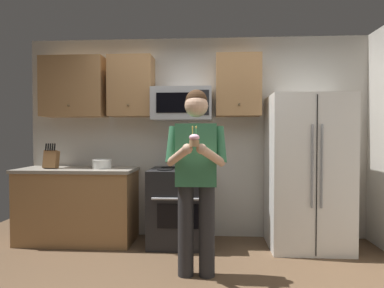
# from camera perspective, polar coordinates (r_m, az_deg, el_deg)

# --- Properties ---
(wall_back) EXTENTS (4.40, 0.10, 2.60)m
(wall_back) POSITION_cam_1_polar(r_m,az_deg,el_deg) (4.46, 0.53, 1.09)
(wall_back) COLOR beige
(wall_back) RESTS_ON ground
(oven_range) EXTENTS (0.76, 0.70, 0.93)m
(oven_range) POSITION_cam_1_polar(r_m,az_deg,el_deg) (4.18, -1.85, -10.52)
(oven_range) COLOR black
(oven_range) RESTS_ON ground
(microwave) EXTENTS (0.74, 0.41, 0.40)m
(microwave) POSITION_cam_1_polar(r_m,az_deg,el_deg) (4.22, -1.71, 6.77)
(microwave) COLOR #9EA0A5
(refrigerator) EXTENTS (0.90, 0.75, 1.80)m
(refrigerator) POSITION_cam_1_polar(r_m,az_deg,el_deg) (4.20, 18.97, -4.48)
(refrigerator) COLOR white
(refrigerator) RESTS_ON ground
(cabinet_row_upper) EXTENTS (2.78, 0.36, 0.76)m
(cabinet_row_upper) POSITION_cam_1_polar(r_m,az_deg,el_deg) (4.39, -9.25, 9.58)
(cabinet_row_upper) COLOR #9E7247
(counter_left) EXTENTS (1.44, 0.66, 0.92)m
(counter_left) POSITION_cam_1_polar(r_m,az_deg,el_deg) (4.51, -18.76, -9.71)
(counter_left) COLOR #9E7247
(counter_left) RESTS_ON ground
(knife_block) EXTENTS (0.16, 0.15, 0.32)m
(knife_block) POSITION_cam_1_polar(r_m,az_deg,el_deg) (4.52, -22.79, -2.38)
(knife_block) COLOR brown
(knife_block) RESTS_ON counter_left
(bowl_large_white) EXTENTS (0.24, 0.24, 0.11)m
(bowl_large_white) POSITION_cam_1_polar(r_m,az_deg,el_deg) (4.32, -15.05, -3.23)
(bowl_large_white) COLOR white
(bowl_large_white) RESTS_ON counter_left
(person) EXTENTS (0.60, 0.48, 1.76)m
(person) POSITION_cam_1_polar(r_m,az_deg,el_deg) (3.16, 0.72, -4.64)
(person) COLOR #262628
(person) RESTS_ON ground
(cupcake) EXTENTS (0.09, 0.09, 0.17)m
(cupcake) POSITION_cam_1_polar(r_m,az_deg,el_deg) (2.81, 0.39, 0.68)
(cupcake) COLOR #A87F56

